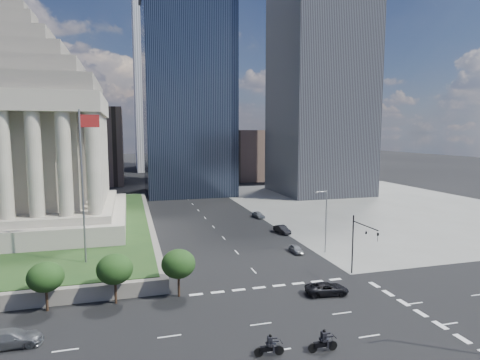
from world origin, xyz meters
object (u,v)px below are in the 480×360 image
object	(u,v)px
pickup_truck	(327,289)
motorcycle_trail	(269,345)
suv_grey	(11,338)
parked_sedan_far	(258,215)
traffic_signal_ne	(360,239)
parked_sedan_near	(296,249)
war_memorial	(22,119)
motorcycle_lead	(323,340)
street_lamp_north	(325,218)
parked_sedan_mid	(282,229)
flagpole	(83,178)

from	to	relation	value
pickup_truck	motorcycle_trail	bearing A→B (deg)	142.05
pickup_truck	suv_grey	distance (m)	32.66
parked_sedan_far	motorcycle_trail	distance (m)	56.02
traffic_signal_ne	parked_sedan_near	xyz separation A→B (m)	(-3.50, 12.49, -4.64)
traffic_signal_ne	motorcycle_trail	world-z (taller)	traffic_signal_ne
war_memorial	motorcycle_lead	distance (m)	62.96
war_memorial	motorcycle_trail	bearing A→B (deg)	-59.31
street_lamp_north	parked_sedan_far	distance (m)	28.37
pickup_truck	street_lamp_north	bearing A→B (deg)	-18.16
suv_grey	parked_sedan_far	world-z (taller)	suv_grey
war_memorial	motorcycle_lead	world-z (taller)	war_memorial
pickup_truck	parked_sedan_far	distance (m)	43.35
suv_grey	parked_sedan_mid	bearing A→B (deg)	-50.33
flagpole	pickup_truck	distance (m)	33.43
traffic_signal_ne	street_lamp_north	world-z (taller)	street_lamp_north
street_lamp_north	parked_sedan_mid	size ratio (longest dim) A/B	2.29
suv_grey	flagpole	bearing A→B (deg)	-15.83
motorcycle_trail	flagpole	bearing A→B (deg)	130.20
flagpole	suv_grey	distance (m)	21.57
war_memorial	street_lamp_north	size ratio (longest dim) A/B	3.90
parked_sedan_near	motorcycle_lead	world-z (taller)	motorcycle_lead
motorcycle_lead	motorcycle_trail	distance (m)	4.77
flagpole	suv_grey	bearing A→B (deg)	-106.02
parked_sedan_far	suv_grey	bearing A→B (deg)	-138.68
motorcycle_lead	parked_sedan_near	bearing A→B (deg)	73.62
street_lamp_north	motorcycle_lead	bearing A→B (deg)	-117.70
traffic_signal_ne	parked_sedan_near	distance (m)	13.77
flagpole	suv_grey	size ratio (longest dim) A/B	3.77
motorcycle_trail	parked_sedan_near	bearing A→B (deg)	68.22
pickup_truck	parked_sedan_near	size ratio (longest dim) A/B	1.40
parked_sedan_near	parked_sedan_far	xyz separation A→B (m)	(2.50, 26.70, 0.09)
motorcycle_trail	motorcycle_lead	bearing A→B (deg)	-1.05
pickup_truck	motorcycle_trail	distance (m)	15.20
pickup_truck	parked_sedan_near	world-z (taller)	pickup_truck
flagpole	parked_sedan_mid	distance (m)	38.39
war_memorial	parked_sedan_mid	bearing A→B (deg)	-11.83
war_memorial	motorcycle_trail	xyz separation A→B (m)	(28.85, -48.61, -20.42)
motorcycle_trail	suv_grey	bearing A→B (deg)	166.65
street_lamp_north	motorcycle_lead	xyz separation A→B (m)	(-13.75, -26.20, -4.65)
war_memorial	parked_sedan_near	xyz separation A→B (m)	(43.00, -21.82, -20.79)
parked_sedan_near	parked_sedan_mid	size ratio (longest dim) A/B	0.82
war_memorial	motorcycle_lead	size ratio (longest dim) A/B	14.35
traffic_signal_ne	motorcycle_lead	world-z (taller)	traffic_signal_ne
flagpole	parked_sedan_far	xyz separation A→B (m)	(33.33, 28.88, -12.41)
parked_sedan_near	war_memorial	bearing A→B (deg)	153.76
parked_sedan_far	motorcycle_lead	distance (m)	55.38
street_lamp_north	suv_grey	size ratio (longest dim) A/B	1.88
motorcycle_trail	war_memorial	bearing A→B (deg)	126.76
pickup_truck	war_memorial	bearing A→B (deg)	54.55
suv_grey	parked_sedan_far	bearing A→B (deg)	-39.60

